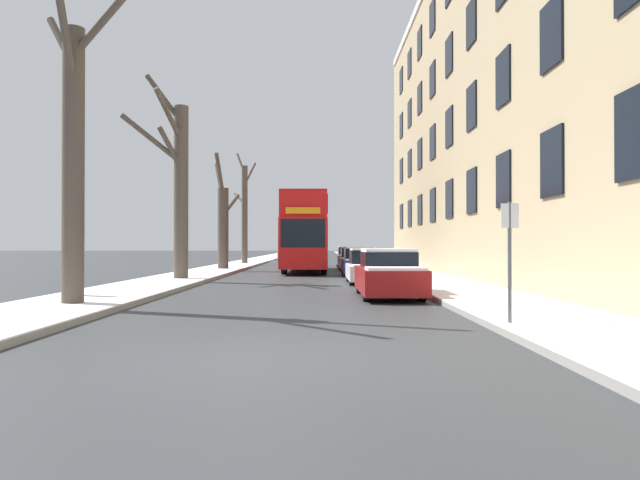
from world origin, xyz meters
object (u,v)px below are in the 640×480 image
object	(u,v)px
pedestrian_left_sidewalk	(78,268)
street_sign_post	(511,257)
parked_car_2	(361,262)
parked_car_3	(354,260)
bare_tree_left_1	(180,183)
double_decker_bus	(307,230)
oncoming_van	(291,249)
bare_tree_left_3	(246,212)
bare_tree_left_0	(75,152)
bare_tree_left_2	(224,222)
parked_car_1	(371,267)
parked_car_0	(389,274)
parked_car_4	(350,258)

from	to	relation	value
pedestrian_left_sidewalk	street_sign_post	size ratio (longest dim) A/B	0.71
parked_car_2	parked_car_3	size ratio (longest dim) A/B	1.01
bare_tree_left_1	double_decker_bus	bearing A→B (deg)	62.06
oncoming_van	bare_tree_left_3	bearing A→B (deg)	-106.90
bare_tree_left_0	double_decker_bus	size ratio (longest dim) A/B	0.72
bare_tree_left_2	parked_car_1	world-z (taller)	bare_tree_left_2
double_decker_bus	parked_car_2	size ratio (longest dim) A/B	2.81
oncoming_van	parked_car_2	bearing A→B (deg)	-79.10
oncoming_van	pedestrian_left_sidewalk	world-z (taller)	oncoming_van
bare_tree_left_3	parked_car_1	xyz separation A→B (m)	(8.07, -21.85, -3.55)
parked_car_2	bare_tree_left_1	bearing A→B (deg)	-147.43
bare_tree_left_2	parked_car_2	distance (m)	9.77
parked_car_1	parked_car_3	size ratio (longest dim) A/B	1.04
double_decker_bus	bare_tree_left_0	bearing A→B (deg)	-104.24
double_decker_bus	pedestrian_left_sidewalk	bearing A→B (deg)	-108.17
bare_tree_left_1	parked_car_0	xyz separation A→B (m)	(8.10, -7.09, -3.53)
bare_tree_left_3	parked_car_0	world-z (taller)	bare_tree_left_3
double_decker_bus	oncoming_van	xyz separation A→B (m)	(-2.08, 21.33, -1.32)
parked_car_3	pedestrian_left_sidewalk	size ratio (longest dim) A/B	2.35
double_decker_bus	parked_car_4	world-z (taller)	double_decker_bus
bare_tree_left_2	oncoming_van	size ratio (longest dim) A/B	1.32
street_sign_post	parked_car_4	bearing A→B (deg)	92.58
parked_car_0	bare_tree_left_3	bearing A→B (deg)	106.03
bare_tree_left_1	pedestrian_left_sidewalk	bearing A→B (deg)	-95.21
bare_tree_left_2	bare_tree_left_0	bearing A→B (deg)	-90.25
parked_car_2	bare_tree_left_2	bearing A→B (deg)	146.94
bare_tree_left_1	oncoming_van	world-z (taller)	bare_tree_left_1
double_decker_bus	oncoming_van	bearing A→B (deg)	95.57
parked_car_3	parked_car_4	xyz separation A→B (m)	(0.00, 5.38, 0.02)
bare_tree_left_3	parked_car_2	bearing A→B (deg)	-62.96
parked_car_2	parked_car_1	bearing A→B (deg)	-90.00
oncoming_van	pedestrian_left_sidewalk	xyz separation A→B (m)	(-3.87, -39.45, -0.27)
parked_car_2	oncoming_van	xyz separation A→B (m)	(-4.99, 25.93, 0.51)
pedestrian_left_sidewalk	parked_car_2	bearing A→B (deg)	-146.92
parked_car_0	parked_car_4	xyz separation A→B (m)	(0.00, 23.66, 0.01)
bare_tree_left_1	parked_car_3	xyz separation A→B (m)	(8.10, 11.18, -3.54)
bare_tree_left_1	bare_tree_left_2	distance (m)	10.43
parked_car_0	oncoming_van	xyz separation A→B (m)	(-4.99, 38.20, 0.51)
parked_car_2	bare_tree_left_0	bearing A→B (deg)	-117.26
parked_car_1	parked_car_2	bearing A→B (deg)	90.00
parked_car_0	parked_car_2	world-z (taller)	parked_car_2
bare_tree_left_1	bare_tree_left_3	size ratio (longest dim) A/B	0.99
bare_tree_left_3	parked_car_3	bearing A→B (deg)	-50.55
bare_tree_left_0	pedestrian_left_sidewalk	xyz separation A→B (m)	(-0.81, 2.11, -2.92)
bare_tree_left_3	parked_car_2	size ratio (longest dim) A/B	2.28
bare_tree_left_2	double_decker_bus	size ratio (longest dim) A/B	0.64
bare_tree_left_1	double_decker_bus	xyz separation A→B (m)	(5.19, 9.78, -1.70)
bare_tree_left_1	parked_car_3	world-z (taller)	bare_tree_left_1
parked_car_0	parked_car_1	distance (m)	6.23
double_decker_bus	pedestrian_left_sidewalk	size ratio (longest dim) A/B	6.66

